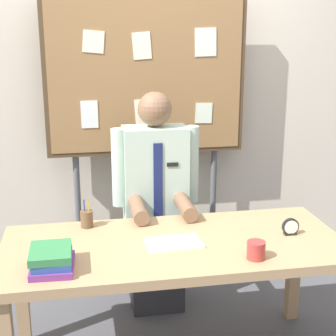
{
  "coord_description": "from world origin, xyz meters",
  "views": [
    {
      "loc": [
        -0.47,
        -2.39,
        1.82
      ],
      "look_at": [
        0.0,
        0.19,
        1.08
      ],
      "focal_mm": 54.09,
      "sensor_mm": 36.0,
      "label": 1
    }
  ],
  "objects_px": {
    "open_notebook": "(174,243)",
    "desk_clock": "(290,227)",
    "bulletin_board": "(146,81)",
    "book_stack": "(52,259)",
    "pen_holder": "(87,219)",
    "person": "(156,211)",
    "desk": "(175,257)",
    "coffee_mug": "(256,250)"
  },
  "relations": [
    {
      "from": "bulletin_board",
      "to": "desk_clock",
      "type": "xyz_separation_m",
      "value": [
        0.63,
        -1.02,
        -0.69
      ]
    },
    {
      "from": "desk_clock",
      "to": "coffee_mug",
      "type": "distance_m",
      "value": 0.38
    },
    {
      "from": "book_stack",
      "to": "open_notebook",
      "type": "height_order",
      "value": "book_stack"
    },
    {
      "from": "person",
      "to": "coffee_mug",
      "type": "height_order",
      "value": "person"
    },
    {
      "from": "desk",
      "to": "book_stack",
      "type": "height_order",
      "value": "book_stack"
    },
    {
      "from": "book_stack",
      "to": "coffee_mug",
      "type": "bearing_deg",
      "value": -3.9
    },
    {
      "from": "pen_holder",
      "to": "person",
      "type": "bearing_deg",
      "value": 37.39
    },
    {
      "from": "desk",
      "to": "open_notebook",
      "type": "height_order",
      "value": "open_notebook"
    },
    {
      "from": "open_notebook",
      "to": "desk_clock",
      "type": "relative_size",
      "value": 3.1
    },
    {
      "from": "coffee_mug",
      "to": "open_notebook",
      "type": "bearing_deg",
      "value": 146.66
    },
    {
      "from": "book_stack",
      "to": "bulletin_board",
      "type": "bearing_deg",
      "value": 62.76
    },
    {
      "from": "bulletin_board",
      "to": "pen_holder",
      "type": "distance_m",
      "value": 1.08
    },
    {
      "from": "book_stack",
      "to": "open_notebook",
      "type": "xyz_separation_m",
      "value": [
        0.61,
        0.17,
        -0.04
      ]
    },
    {
      "from": "person",
      "to": "coffee_mug",
      "type": "distance_m",
      "value": 0.96
    },
    {
      "from": "person",
      "to": "desk_clock",
      "type": "relative_size",
      "value": 15.56
    },
    {
      "from": "bulletin_board",
      "to": "book_stack",
      "type": "distance_m",
      "value": 1.51
    },
    {
      "from": "person",
      "to": "open_notebook",
      "type": "relative_size",
      "value": 5.02
    },
    {
      "from": "desk",
      "to": "person",
      "type": "bearing_deg",
      "value": 90.0
    },
    {
      "from": "book_stack",
      "to": "coffee_mug",
      "type": "distance_m",
      "value": 0.97
    },
    {
      "from": "desk_clock",
      "to": "book_stack",
      "type": "bearing_deg",
      "value": -171.78
    },
    {
      "from": "bulletin_board",
      "to": "desk_clock",
      "type": "distance_m",
      "value": 1.38
    },
    {
      "from": "bulletin_board",
      "to": "coffee_mug",
      "type": "bearing_deg",
      "value": -74.5
    },
    {
      "from": "desk",
      "to": "desk_clock",
      "type": "xyz_separation_m",
      "value": [
        0.63,
        -0.01,
        0.13
      ]
    },
    {
      "from": "pen_holder",
      "to": "bulletin_board",
      "type": "bearing_deg",
      "value": 58.02
    },
    {
      "from": "open_notebook",
      "to": "person",
      "type": "bearing_deg",
      "value": 89.19
    },
    {
      "from": "desk",
      "to": "book_stack",
      "type": "bearing_deg",
      "value": -162.8
    },
    {
      "from": "pen_holder",
      "to": "coffee_mug",
      "type": "bearing_deg",
      "value": -34.86
    },
    {
      "from": "open_notebook",
      "to": "desk_clock",
      "type": "xyz_separation_m",
      "value": [
        0.64,
        0.01,
        0.04
      ]
    },
    {
      "from": "open_notebook",
      "to": "book_stack",
      "type": "bearing_deg",
      "value": -164.29
    },
    {
      "from": "desk",
      "to": "open_notebook",
      "type": "relative_size",
      "value": 6.24
    },
    {
      "from": "desk_clock",
      "to": "pen_holder",
      "type": "xyz_separation_m",
      "value": [
        -1.08,
        0.31,
        0.01
      ]
    },
    {
      "from": "person",
      "to": "open_notebook",
      "type": "height_order",
      "value": "person"
    },
    {
      "from": "bulletin_board",
      "to": "desk",
      "type": "bearing_deg",
      "value": -90.0
    },
    {
      "from": "book_stack",
      "to": "desk_clock",
      "type": "xyz_separation_m",
      "value": [
        1.25,
        0.18,
        -0.01
      ]
    },
    {
      "from": "book_stack",
      "to": "open_notebook",
      "type": "bearing_deg",
      "value": 15.71
    },
    {
      "from": "open_notebook",
      "to": "coffee_mug",
      "type": "bearing_deg",
      "value": -33.34
    },
    {
      "from": "person",
      "to": "desk_clock",
      "type": "height_order",
      "value": "person"
    },
    {
      "from": "desk",
      "to": "desk_clock",
      "type": "relative_size",
      "value": 19.32
    },
    {
      "from": "desk_clock",
      "to": "pen_holder",
      "type": "distance_m",
      "value": 1.12
    },
    {
      "from": "bulletin_board",
      "to": "coffee_mug",
      "type": "relative_size",
      "value": 22.54
    },
    {
      "from": "person",
      "to": "pen_holder",
      "type": "distance_m",
      "value": 0.57
    },
    {
      "from": "desk",
      "to": "desk_clock",
      "type": "bearing_deg",
      "value": -0.91
    }
  ]
}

